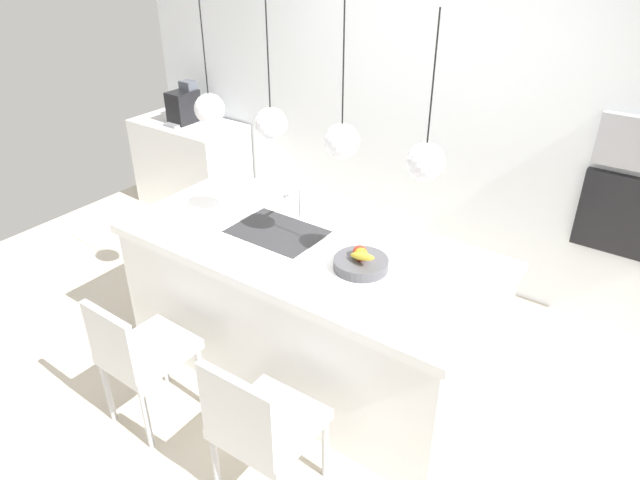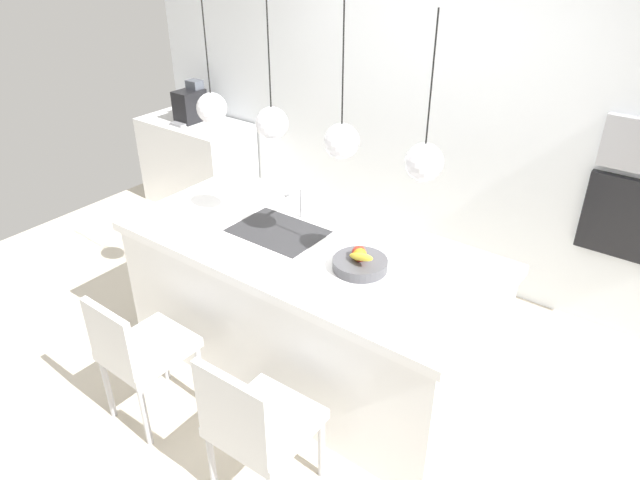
{
  "view_description": "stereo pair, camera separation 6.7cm",
  "coord_description": "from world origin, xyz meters",
  "px_view_note": "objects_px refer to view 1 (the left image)",
  "views": [
    {
      "loc": [
        1.82,
        -2.42,
        2.68
      ],
      "look_at": [
        0.1,
        0.0,
        0.99
      ],
      "focal_mm": 32.67,
      "sensor_mm": 36.0,
      "label": 1
    },
    {
      "loc": [
        1.88,
        -2.38,
        2.68
      ],
      "look_at": [
        0.1,
        0.0,
        0.99
      ],
      "focal_mm": 32.67,
      "sensor_mm": 36.0,
      "label": 2
    }
  ],
  "objects_px": {
    "fruit_bowl": "(361,262)",
    "chair_middle": "(260,425)",
    "coffee_machine": "(184,106)",
    "oven": "(622,215)",
    "chair_near": "(139,352)"
  },
  "relations": [
    {
      "from": "fruit_bowl",
      "to": "chair_middle",
      "type": "height_order",
      "value": "fruit_bowl"
    },
    {
      "from": "coffee_machine",
      "to": "fruit_bowl",
      "type": "bearing_deg",
      "value": -25.23
    },
    {
      "from": "fruit_bowl",
      "to": "coffee_machine",
      "type": "bearing_deg",
      "value": 154.77
    },
    {
      "from": "coffee_machine",
      "to": "oven",
      "type": "relative_size",
      "value": 0.68
    },
    {
      "from": "coffee_machine",
      "to": "chair_near",
      "type": "xyz_separation_m",
      "value": [
        1.95,
        -2.23,
        -0.53
      ]
    },
    {
      "from": "oven",
      "to": "chair_near",
      "type": "distance_m",
      "value": 3.21
    },
    {
      "from": "fruit_bowl",
      "to": "oven",
      "type": "relative_size",
      "value": 0.55
    },
    {
      "from": "fruit_bowl",
      "to": "chair_middle",
      "type": "bearing_deg",
      "value": -89.7
    },
    {
      "from": "oven",
      "to": "fruit_bowl",
      "type": "bearing_deg",
      "value": -122.51
    },
    {
      "from": "coffee_machine",
      "to": "chair_middle",
      "type": "bearing_deg",
      "value": -38.17
    },
    {
      "from": "coffee_machine",
      "to": "oven",
      "type": "height_order",
      "value": "coffee_machine"
    },
    {
      "from": "oven",
      "to": "chair_middle",
      "type": "xyz_separation_m",
      "value": [
        -1.04,
        -2.54,
        -0.39
      ]
    },
    {
      "from": "fruit_bowl",
      "to": "chair_middle",
      "type": "distance_m",
      "value": 1.02
    },
    {
      "from": "oven",
      "to": "chair_near",
      "type": "height_order",
      "value": "oven"
    },
    {
      "from": "oven",
      "to": "chair_middle",
      "type": "height_order",
      "value": "oven"
    }
  ]
}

